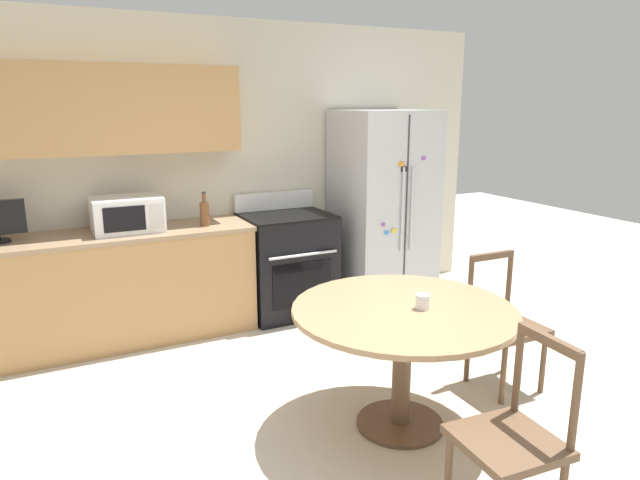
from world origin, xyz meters
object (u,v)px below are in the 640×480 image
(candle_glass, at_px, (423,303))
(counter_bottle, at_px, (205,213))
(microwave, at_px, (127,214))
(dining_chair_right, at_px, (504,325))
(refrigerator, at_px, (383,208))
(oven_range, at_px, (287,263))
(dining_chair_near, at_px, (512,439))

(candle_glass, bearing_deg, counter_bottle, 108.01)
(microwave, height_order, dining_chair_right, microwave)
(dining_chair_right, bearing_deg, refrigerator, -96.12)
(oven_range, distance_m, counter_bottle, 0.93)
(refrigerator, xyz_separation_m, microwave, (-2.33, 0.10, 0.12))
(refrigerator, relative_size, oven_range, 1.69)
(candle_glass, bearing_deg, dining_chair_right, 11.98)
(refrigerator, relative_size, candle_glass, 21.50)
(microwave, relative_size, candle_glass, 6.23)
(refrigerator, distance_m, dining_chair_near, 3.17)
(dining_chair_right, bearing_deg, microwave, -42.34)
(oven_range, height_order, candle_glass, oven_range)
(microwave, relative_size, counter_bottle, 1.87)
(counter_bottle, height_order, dining_chair_near, counter_bottle)
(oven_range, xyz_separation_m, microwave, (-1.35, 0.03, 0.57))
(dining_chair_right, height_order, dining_chair_near, same)
(candle_glass, bearing_deg, refrigerator, 62.75)
(counter_bottle, bearing_deg, dining_chair_right, -51.74)
(refrigerator, distance_m, counter_bottle, 1.73)
(microwave, relative_size, dining_chair_right, 0.59)
(refrigerator, height_order, counter_bottle, refrigerator)
(refrigerator, bearing_deg, microwave, 177.63)
(counter_bottle, relative_size, candle_glass, 3.33)
(counter_bottle, distance_m, dining_chair_near, 3.02)
(microwave, xyz_separation_m, dining_chair_near, (1.15, -3.00, -0.60))
(oven_range, relative_size, candle_glass, 12.73)
(refrigerator, distance_m, candle_glass, 2.32)
(dining_chair_right, distance_m, candle_glass, 0.91)
(counter_bottle, bearing_deg, microwave, 171.84)
(refrigerator, bearing_deg, candle_glass, -117.25)
(dining_chair_right, height_order, candle_glass, dining_chair_right)
(oven_range, distance_m, dining_chair_near, 2.97)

